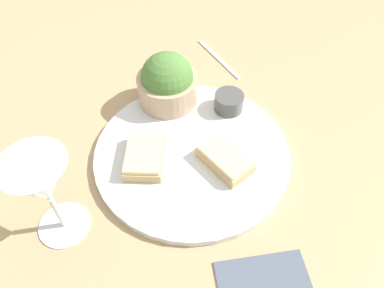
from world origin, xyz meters
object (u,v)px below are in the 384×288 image
at_px(salad_bowl, 167,83).
at_px(fork, 219,58).
at_px(wine_glass, 44,187).
at_px(cheese_toast_near, 144,156).
at_px(sauce_ramekin, 229,101).
at_px(cheese_toast_far, 225,159).

bearing_deg(salad_bowl, fork, 109.03).
bearing_deg(wine_glass, cheese_toast_near, 101.78).
xyz_separation_m(wine_glass, fork, (-0.20, 0.45, -0.11)).
distance_m(salad_bowl, cheese_toast_near, 0.16).
bearing_deg(sauce_ramekin, salad_bowl, -136.98).
bearing_deg(cheese_toast_far, wine_glass, -100.25).
bearing_deg(sauce_ramekin, cheese_toast_near, -84.46).
bearing_deg(salad_bowl, sauce_ramekin, 43.02).
bearing_deg(cheese_toast_near, sauce_ramekin, 95.54).
relative_size(wine_glass, fork, 0.99).
height_order(cheese_toast_near, fork, cheese_toast_near).
height_order(sauce_ramekin, cheese_toast_near, sauce_ramekin).
height_order(salad_bowl, sauce_ramekin, salad_bowl).
relative_size(cheese_toast_near, cheese_toast_far, 1.14).
bearing_deg(wine_glass, salad_bowl, 116.88).
distance_m(sauce_ramekin, cheese_toast_far, 0.13).
relative_size(salad_bowl, sauce_ramekin, 2.09).
bearing_deg(fork, wine_glass, -65.99).
height_order(salad_bowl, cheese_toast_far, salad_bowl).
distance_m(sauce_ramekin, cheese_toast_near, 0.20).
xyz_separation_m(sauce_ramekin, fork, (-0.15, 0.09, -0.03)).
distance_m(sauce_ramekin, wine_glass, 0.37).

